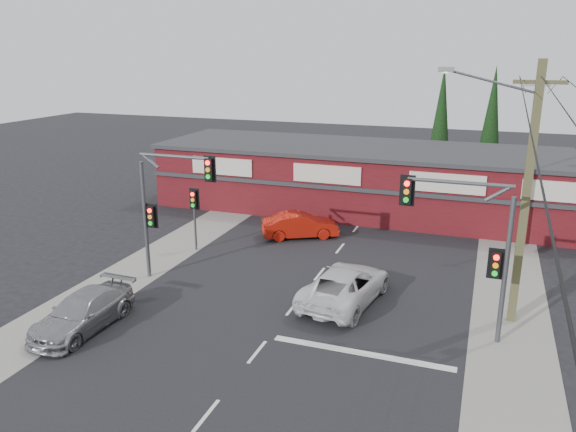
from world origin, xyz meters
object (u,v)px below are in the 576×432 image
(silver_suv, at_px, (83,312))
(red_sedan, at_px, (300,225))
(utility_pole, at_px, (523,188))
(white_suv, at_px, (345,285))
(shop_building, at_px, (358,177))

(silver_suv, relative_size, red_sedan, 1.10)
(red_sedan, distance_m, utility_pole, 13.81)
(white_suv, height_order, utility_pole, utility_pole)
(utility_pole, bearing_deg, white_suv, -175.00)
(white_suv, distance_m, silver_suv, 10.52)
(white_suv, xyz_separation_m, silver_suv, (-8.83, -5.72, -0.08))
(silver_suv, relative_size, shop_building, 0.17)
(red_sedan, distance_m, shop_building, 7.42)
(red_sedan, relative_size, utility_pole, 0.43)
(red_sedan, xyz_separation_m, shop_building, (1.65, 7.09, 1.42))
(white_suv, relative_size, shop_building, 0.20)
(red_sedan, height_order, utility_pole, utility_pole)
(red_sedan, height_order, shop_building, shop_building)
(silver_suv, xyz_separation_m, red_sedan, (4.30, 13.20, 0.02))
(utility_pole, bearing_deg, red_sedan, 147.89)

